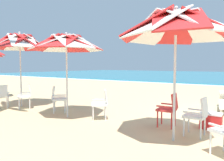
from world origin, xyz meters
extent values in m
cylinder|color=silver|center=(-0.96, -2.62, 1.08)|extent=(0.05, 0.05, 2.17)
cube|color=red|center=(-0.44, -2.40, 2.37)|extent=(1.27, 1.24, 0.59)
cube|color=white|center=(-0.75, -2.09, 2.37)|extent=(1.22, 1.31, 0.59)
cube|color=red|center=(-1.18, -2.09, 2.37)|extent=(1.24, 1.27, 0.59)
cube|color=white|center=(-1.49, -2.40, 2.37)|extent=(1.31, 1.22, 0.59)
cube|color=red|center=(-1.49, -2.83, 2.37)|extent=(1.27, 1.24, 0.59)
cube|color=white|center=(-1.18, -3.14, 2.37)|extent=(1.22, 1.31, 0.59)
cube|color=red|center=(-0.75, -3.14, 2.37)|extent=(1.24, 1.27, 0.59)
cube|color=white|center=(-0.44, -2.83, 2.37)|extent=(1.31, 1.22, 0.59)
sphere|color=silver|center=(-0.96, -2.62, 2.70)|extent=(0.08, 0.08, 0.08)
cube|color=white|center=(-0.07, -3.03, 0.55)|extent=(0.36, 0.24, 0.03)
cylinder|color=white|center=(-0.21, -2.92, 0.21)|extent=(0.04, 0.04, 0.41)
cylinder|color=white|center=(-0.03, -2.62, 0.21)|extent=(0.04, 0.04, 0.41)
cube|color=red|center=(-1.45, -1.71, 0.44)|extent=(0.47, 0.47, 0.05)
cube|color=red|center=(-1.25, -1.69, 0.67)|extent=(0.13, 0.42, 0.40)
cube|color=red|center=(-1.43, -1.91, 0.55)|extent=(0.40, 0.07, 0.03)
cube|color=red|center=(-1.46, -1.51, 0.55)|extent=(0.40, 0.07, 0.03)
cylinder|color=red|center=(-1.61, -1.90, 0.21)|extent=(0.04, 0.04, 0.41)
cylinder|color=red|center=(-1.64, -1.55, 0.21)|extent=(0.04, 0.04, 0.41)
cylinder|color=red|center=(-1.26, -1.87, 0.21)|extent=(0.04, 0.04, 0.41)
cylinder|color=red|center=(-1.29, -1.52, 0.21)|extent=(0.04, 0.04, 0.41)
cube|color=white|center=(-0.69, -2.04, 0.44)|extent=(0.45, 0.45, 0.05)
cube|color=white|center=(-0.49, -2.04, 0.67)|extent=(0.11, 0.42, 0.40)
cube|color=white|center=(-0.69, -2.24, 0.55)|extent=(0.40, 0.05, 0.03)
cube|color=white|center=(-0.68, -1.84, 0.55)|extent=(0.40, 0.05, 0.03)
cylinder|color=white|center=(-0.87, -2.21, 0.21)|extent=(0.04, 0.04, 0.41)
cylinder|color=white|center=(-0.86, -1.86, 0.21)|extent=(0.04, 0.04, 0.41)
cylinder|color=white|center=(-0.52, -2.22, 0.21)|extent=(0.04, 0.04, 0.41)
cylinder|color=white|center=(-0.51, -1.87, 0.21)|extent=(0.04, 0.04, 0.41)
cylinder|color=silver|center=(-4.28, -2.41, 1.05)|extent=(0.05, 0.05, 2.10)
cube|color=red|center=(-3.79, -2.21, 2.23)|extent=(1.24, 1.16, 0.45)
cube|color=white|center=(-4.07, -1.92, 2.23)|extent=(1.16, 1.23, 0.45)
cube|color=red|center=(-4.48, -1.92, 2.23)|extent=(1.16, 1.24, 0.45)
cube|color=white|center=(-4.77, -2.21, 2.23)|extent=(1.23, 1.16, 0.45)
cube|color=red|center=(-4.77, -2.62, 2.23)|extent=(1.24, 1.16, 0.45)
cube|color=white|center=(-4.48, -2.90, 2.23)|extent=(1.16, 1.23, 0.45)
cube|color=red|center=(-4.07, -2.90, 2.23)|extent=(1.16, 1.24, 0.45)
cube|color=white|center=(-3.79, -2.62, 2.23)|extent=(1.23, 1.16, 0.45)
sphere|color=silver|center=(-4.28, -2.41, 2.50)|extent=(0.08, 0.08, 0.08)
cube|color=white|center=(-3.31, -2.10, 0.44)|extent=(0.62, 0.62, 0.05)
cube|color=white|center=(-3.16, -1.97, 0.67)|extent=(0.34, 0.38, 0.40)
cube|color=white|center=(-3.18, -2.25, 0.55)|extent=(0.33, 0.29, 0.03)
cube|color=white|center=(-3.44, -1.94, 0.55)|extent=(0.33, 0.29, 0.03)
cylinder|color=white|center=(-3.33, -2.34, 0.21)|extent=(0.04, 0.04, 0.41)
cylinder|color=white|center=(-3.56, -2.07, 0.21)|extent=(0.04, 0.04, 0.41)
cylinder|color=white|center=(-3.06, -2.12, 0.21)|extent=(0.04, 0.04, 0.41)
cylinder|color=white|center=(-3.29, -1.85, 0.21)|extent=(0.04, 0.04, 0.41)
cube|color=white|center=(-4.98, -2.09, 0.44)|extent=(0.62, 0.62, 0.05)
cube|color=white|center=(-5.12, -2.23, 0.67)|extent=(0.36, 0.37, 0.40)
cube|color=white|center=(-5.11, -1.95, 0.55)|extent=(0.31, 0.30, 0.03)
cube|color=white|center=(-4.84, -2.23, 0.55)|extent=(0.31, 0.30, 0.03)
cylinder|color=white|center=(-4.97, -1.84, 0.21)|extent=(0.04, 0.04, 0.41)
cylinder|color=white|center=(-4.73, -2.09, 0.21)|extent=(0.04, 0.04, 0.41)
cylinder|color=white|center=(-5.22, -2.08, 0.21)|extent=(0.04, 0.04, 0.41)
cylinder|color=white|center=(-4.98, -2.34, 0.21)|extent=(0.04, 0.04, 0.41)
cylinder|color=silver|center=(-7.00, -2.18, 1.12)|extent=(0.05, 0.05, 2.25)
cube|color=red|center=(-6.50, -1.97, 2.44)|extent=(1.22, 1.16, 0.56)
cube|color=white|center=(-6.79, -1.68, 2.44)|extent=(1.16, 1.20, 0.56)
cube|color=red|center=(-7.20, -1.68, 2.44)|extent=(1.16, 1.22, 0.56)
cube|color=white|center=(-7.49, -1.97, 2.44)|extent=(1.20, 1.16, 0.56)
cube|color=red|center=(-7.49, -2.38, 2.44)|extent=(1.22, 1.16, 0.56)
cube|color=white|center=(-7.20, -2.67, 2.44)|extent=(1.16, 1.20, 0.56)
cube|color=red|center=(-6.79, -2.67, 2.44)|extent=(1.16, 1.22, 0.56)
cube|color=white|center=(-6.50, -2.38, 2.44)|extent=(1.20, 1.16, 0.56)
sphere|color=silver|center=(-7.00, -2.18, 2.78)|extent=(0.08, 0.08, 0.08)
cube|color=white|center=(-7.22, -2.80, 0.44)|extent=(0.62, 0.62, 0.05)
cube|color=white|center=(-7.06, -2.92, 0.67)|extent=(0.33, 0.39, 0.40)
cube|color=white|center=(-7.11, -2.64, 0.55)|extent=(0.34, 0.27, 0.03)
cylinder|color=white|center=(-7.26, -2.55, 0.21)|extent=(0.04, 0.04, 0.41)
cylinder|color=white|center=(-6.98, -2.76, 0.21)|extent=(0.04, 0.04, 0.41)
cube|color=white|center=(-6.50, -2.38, 0.44)|extent=(0.61, 0.61, 0.05)
cube|color=white|center=(-6.39, -2.21, 0.67)|extent=(0.40, 0.31, 0.40)
cube|color=white|center=(-6.34, -2.49, 0.55)|extent=(0.25, 0.35, 0.03)
cube|color=white|center=(-6.67, -2.27, 0.55)|extent=(0.25, 0.35, 0.03)
cylinder|color=white|center=(-6.45, -2.62, 0.21)|extent=(0.04, 0.04, 0.41)
cylinder|color=white|center=(-6.75, -2.43, 0.21)|extent=(0.04, 0.04, 0.41)
cylinder|color=white|center=(-6.26, -2.33, 0.21)|extent=(0.04, 0.04, 0.41)
cylinder|color=white|center=(-6.55, -2.13, 0.21)|extent=(0.04, 0.04, 0.41)
cylinder|color=white|center=(-10.13, -1.34, 0.21)|extent=(0.04, 0.04, 0.41)
cube|color=white|center=(-0.46, 0.45, 0.11)|extent=(0.06, 0.06, 0.22)
cube|color=white|center=(-0.63, 1.71, 0.11)|extent=(0.06, 0.06, 0.22)
cube|color=red|center=(-0.47, -1.28, 0.18)|extent=(0.48, 0.32, 0.36)
cube|color=white|center=(-0.47, -1.28, 0.38)|extent=(0.50, 0.34, 0.04)
camera|label=1|loc=(0.42, -6.92, 1.56)|focal=34.28mm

